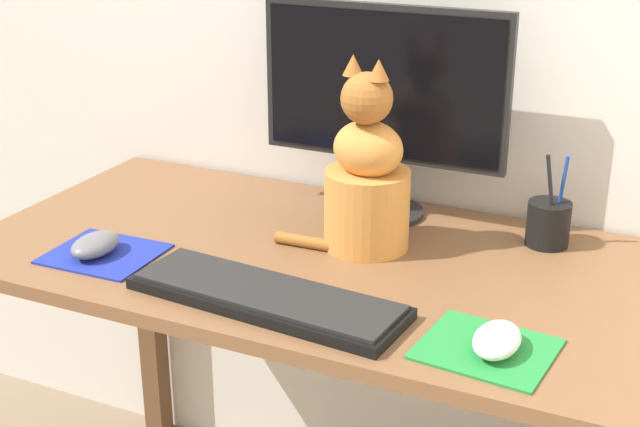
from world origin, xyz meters
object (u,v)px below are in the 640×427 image
(monitor, at_px, (383,99))
(cat, at_px, (366,179))
(keyboard, at_px, (267,297))
(computer_mouse_right, at_px, (497,340))
(pen_cup, at_px, (548,223))
(computer_mouse_left, at_px, (95,245))

(monitor, bearing_deg, cat, -78.10)
(keyboard, xyz_separation_m, computer_mouse_right, (0.37, 0.00, 0.01))
(computer_mouse_right, height_order, pen_cup, pen_cup)
(monitor, relative_size, computer_mouse_right, 4.56)
(computer_mouse_right, distance_m, cat, 0.42)
(keyboard, bearing_deg, pen_cup, 54.67)
(keyboard, distance_m, computer_mouse_left, 0.36)
(computer_mouse_left, height_order, pen_cup, pen_cup)
(computer_mouse_right, bearing_deg, computer_mouse_left, 177.73)
(computer_mouse_left, bearing_deg, pen_cup, 28.69)
(keyboard, xyz_separation_m, pen_cup, (0.35, 0.42, 0.03))
(pen_cup, bearing_deg, computer_mouse_left, -151.31)
(cat, bearing_deg, monitor, 119.89)
(computer_mouse_right, relative_size, pen_cup, 0.61)
(monitor, xyz_separation_m, pen_cup, (0.33, -0.01, -0.19))
(pen_cup, bearing_deg, computer_mouse_right, -87.97)
(computer_mouse_left, height_order, cat, cat)
(cat, bearing_deg, keyboard, -83.73)
(computer_mouse_left, distance_m, cat, 0.49)
(keyboard, relative_size, cat, 1.34)
(keyboard, height_order, computer_mouse_left, computer_mouse_left)
(monitor, distance_m, cat, 0.19)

